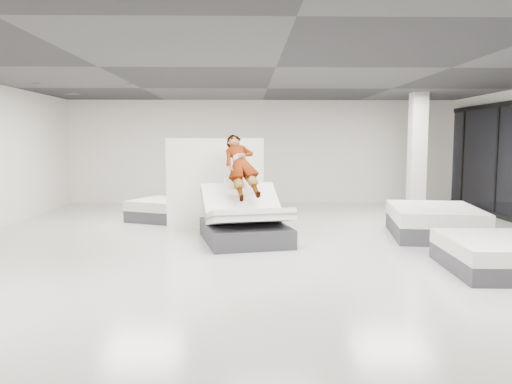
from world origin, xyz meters
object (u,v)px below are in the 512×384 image
(flat_bed_right_far, at_px, (434,222))
(column, at_px, (417,154))
(hero_bed, at_px, (245,222))
(divider_panel, at_px, (216,184))
(flat_bed_right_near, at_px, (494,255))
(flat_bed_left_far, at_px, (173,210))
(person, at_px, (241,177))
(remote, at_px, (256,189))

(flat_bed_right_far, distance_m, column, 3.39)
(hero_bed, distance_m, divider_panel, 1.74)
(flat_bed_right_near, height_order, column, column)
(flat_bed_left_far, bearing_deg, flat_bed_right_near, -41.08)
(hero_bed, height_order, person, person)
(remote, xyz_separation_m, flat_bed_left_far, (-1.99, 2.52, -0.77))
(divider_panel, bearing_deg, person, -82.15)
(hero_bed, bearing_deg, flat_bed_right_near, -31.35)
(flat_bed_right_near, bearing_deg, divider_panel, 139.31)
(column, bearing_deg, flat_bed_left_far, -171.15)
(remote, bearing_deg, person, 122.15)
(flat_bed_left_far, relative_size, column, 0.71)
(remote, distance_m, flat_bed_right_far, 3.76)
(divider_panel, height_order, flat_bed_left_far, divider_panel)
(hero_bed, relative_size, column, 0.72)
(flat_bed_left_far, bearing_deg, flat_bed_right_far, -20.20)
(person, bearing_deg, flat_bed_left_far, 115.04)
(divider_panel, xyz_separation_m, flat_bed_right_far, (4.52, -1.04, -0.70))
(person, relative_size, flat_bed_right_near, 0.91)
(person, distance_m, flat_bed_left_far, 2.97)
(person, relative_size, flat_bed_right_far, 0.70)
(flat_bed_right_far, relative_size, flat_bed_right_near, 1.31)
(person, bearing_deg, divider_panel, 103.25)
(divider_panel, distance_m, column, 5.59)
(remote, relative_size, divider_panel, 0.06)
(hero_bed, bearing_deg, divider_panel, 113.10)
(flat_bed_right_far, height_order, flat_bed_right_near, flat_bed_right_far)
(divider_panel, height_order, flat_bed_right_near, divider_panel)
(flat_bed_right_far, distance_m, flat_bed_right_near, 2.75)
(flat_bed_right_near, bearing_deg, flat_bed_right_far, 87.51)
(remote, height_order, flat_bed_right_far, remote)
(person, relative_size, divider_panel, 0.78)
(hero_bed, distance_m, flat_bed_right_far, 3.91)
(flat_bed_left_far, height_order, column, column)
(flat_bed_right_far, bearing_deg, hero_bed, -173.40)
(remote, relative_size, column, 0.04)
(hero_bed, height_order, remote, hero_bed)
(remote, relative_size, flat_bed_right_far, 0.06)
(hero_bed, xyz_separation_m, flat_bed_right_far, (3.89, 0.45, -0.08))
(hero_bed, bearing_deg, flat_bed_left_far, 124.97)
(column, bearing_deg, person, -145.17)
(flat_bed_right_near, xyz_separation_m, flat_bed_left_far, (-5.54, 4.83, 0.01))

